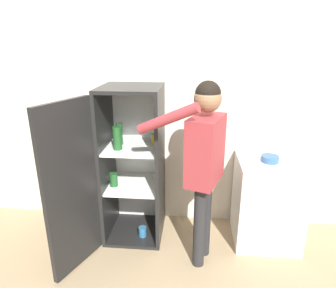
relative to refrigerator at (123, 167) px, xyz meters
name	(u,v)px	position (x,y,z in m)	size (l,w,h in m)	color
ground_plane	(142,271)	(0.28, -0.53, -0.82)	(12.00, 12.00, 0.00)	tan
wall_back	(154,115)	(0.28, 0.45, 0.45)	(7.00, 0.06, 2.55)	beige
refrigerator	(123,167)	(0.00, 0.00, 0.00)	(0.88, 1.19, 1.64)	black
person	(204,153)	(0.82, -0.30, 0.30)	(0.78, 0.55, 1.76)	#262628
counter	(267,201)	(1.51, 0.08, -0.37)	(0.65, 0.62, 0.91)	white
bowl	(270,159)	(1.49, 0.07, 0.12)	(0.17, 0.17, 0.06)	#335B8E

